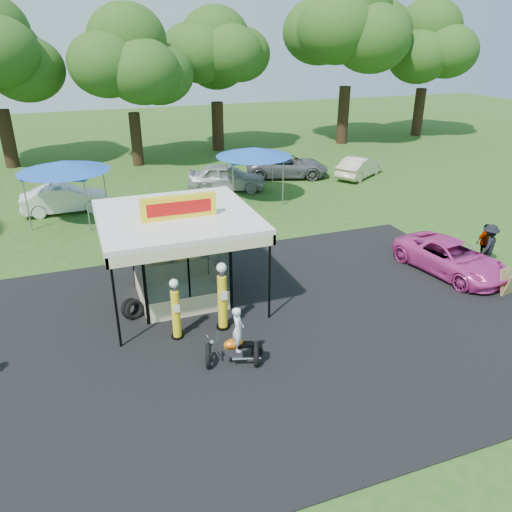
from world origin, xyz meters
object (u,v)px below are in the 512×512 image
object	(u,v)px
spectator_east_a	(489,245)
tent_west	(63,167)
a_frame_sign	(508,283)
kiosk_car	(169,264)
bg_car_d	(287,166)
spectator_east_b	(485,241)
bg_car_c	(227,177)
bg_car_e	(360,167)
motorcycle	(236,342)
tent_east	(254,152)
gas_station_kiosk	(179,255)
bg_car_a	(65,199)
gas_pump_left	(176,311)
gas_pump_right	(222,298)
pink_sedan	(451,257)

from	to	relation	value
spectator_east_a	tent_west	world-z (taller)	tent_west
a_frame_sign	tent_west	distance (m)	21.41
kiosk_car	bg_car_d	world-z (taller)	bg_car_d
bg_car_d	spectator_east_b	bearing A→B (deg)	-152.62
bg_car_c	bg_car_e	world-z (taller)	bg_car_c
kiosk_car	bg_car_e	distance (m)	18.91
bg_car_e	a_frame_sign	bearing A→B (deg)	134.20
kiosk_car	bg_car_e	world-z (taller)	bg_car_e
motorcycle	bg_car_c	xyz separation A→B (m)	(5.33, 17.90, 0.05)
a_frame_sign	tent_east	world-z (taller)	tent_east
spectator_east_b	tent_east	size ratio (longest dim) A/B	0.36
gas_station_kiosk	spectator_east_a	bearing A→B (deg)	-7.38
spectator_east_a	bg_car_c	xyz separation A→B (m)	(-7.04, 14.90, -0.09)
tent_west	motorcycle	bearing A→B (deg)	-74.39
bg_car_a	gas_station_kiosk	bearing A→B (deg)	-163.66
gas_pump_left	tent_east	world-z (taller)	tent_east
spectator_east_b	bg_car_d	world-z (taller)	spectator_east_b
gas_pump_left	bg_car_c	world-z (taller)	gas_pump_left
kiosk_car	spectator_east_b	world-z (taller)	spectator_east_b
bg_car_c	spectator_east_b	bearing A→B (deg)	-130.84
gas_station_kiosk	gas_pump_left	distance (m)	2.85
spectator_east_b	a_frame_sign	bearing A→B (deg)	59.27
spectator_east_a	spectator_east_b	world-z (taller)	spectator_east_a
tent_east	bg_car_a	bearing A→B (deg)	172.90
kiosk_car	bg_car_c	distance (m)	12.53
bg_car_a	bg_car_d	size ratio (longest dim) A/B	0.82
bg_car_e	tent_east	size ratio (longest dim) A/B	0.99
spectator_east_a	tent_west	xyz separation A→B (m)	(-16.63, 12.27, 2.01)
gas_station_kiosk	spectator_east_b	world-z (taller)	gas_station_kiosk
spectator_east_b	bg_car_d	distance (m)	16.03
a_frame_sign	tent_west	world-z (taller)	tent_west
gas_pump_right	bg_car_e	xyz separation A→B (m)	(14.71, 15.58, -0.44)
spectator_east_b	bg_car_e	distance (m)	14.15
kiosk_car	tent_west	xyz separation A→B (m)	(-3.64, 8.38, 2.46)
gas_pump_right	kiosk_car	distance (m)	4.95
bg_car_d	bg_car_e	world-z (taller)	bg_car_d
motorcycle	gas_pump_right	bearing A→B (deg)	100.87
kiosk_car	motorcycle	bearing A→B (deg)	-174.79
gas_pump_left	a_frame_sign	bearing A→B (deg)	-6.80
bg_car_d	tent_east	distance (m)	5.94
gas_pump_right	spectator_east_b	distance (m)	12.69
gas_station_kiosk	motorcycle	bearing A→B (deg)	-82.36
pink_sedan	kiosk_car	bearing A→B (deg)	150.46
bg_car_d	tent_east	bearing A→B (deg)	153.31
kiosk_car	bg_car_c	size ratio (longest dim) A/B	0.58
gas_pump_right	bg_car_e	size ratio (longest dim) A/B	0.55
gas_pump_right	bg_car_d	distance (m)	20.07
gas_pump_right	spectator_east_b	world-z (taller)	gas_pump_right
a_frame_sign	pink_sedan	size ratio (longest dim) A/B	0.21
tent_west	bg_car_c	bearing A→B (deg)	15.32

